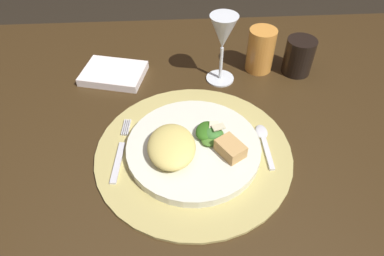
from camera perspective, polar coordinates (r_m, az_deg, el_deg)
The scene contains 12 objects.
dining_table at distance 0.80m, azimuth -1.37°, elevation -7.25°, with size 1.44×1.02×0.74m.
placemat at distance 0.68m, azimuth 0.26°, elevation -3.97°, with size 0.39×0.39×0.01m, color tan.
dinner_plate at distance 0.68m, azimuth 0.26°, elevation -3.28°, with size 0.26×0.26×0.02m, color silver.
pasta_serving at distance 0.64m, azimuth -3.43°, elevation -3.04°, with size 0.12×0.09×0.03m, color #DFCA6A.
salad_greens at distance 0.68m, azimuth 2.97°, elevation -0.83°, with size 0.07×0.08×0.03m.
bread_piece at distance 0.65m, azimuth 6.40°, elevation -3.39°, with size 0.05×0.04×0.03m, color tan.
fork at distance 0.69m, azimuth -11.82°, elevation -3.98°, with size 0.03×0.17×0.00m.
spoon at distance 0.72m, azimuth 11.76°, elevation -1.67°, with size 0.02×0.12×0.01m.
napkin at distance 0.89m, azimuth -12.86°, elevation 8.83°, with size 0.15×0.11×0.02m, color white.
wine_glass at distance 0.80m, azimuth 5.17°, elevation 15.05°, with size 0.07×0.07×0.17m.
amber_tumbler at distance 0.89m, azimuth 11.33°, elevation 12.56°, with size 0.07×0.07×0.11m, color orange.
dark_tumbler at distance 0.90m, azimuth 17.30°, elevation 11.30°, with size 0.07×0.07×0.09m, color black.
Camera 1 is at (-0.01, -0.49, 1.26)m, focal length 32.13 mm.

